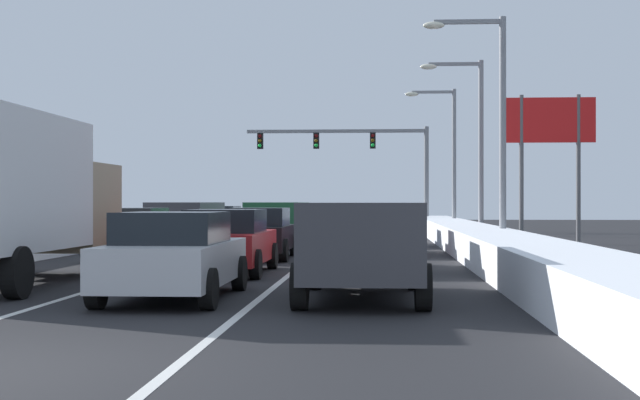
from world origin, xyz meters
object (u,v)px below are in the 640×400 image
(suv_green_center_lane_fourth, at_px, (278,220))
(traffic_light_gantry, at_px, (362,151))
(sedan_silver_center_lane_nearest, at_px, (174,255))
(sedan_maroon_right_lane_third, at_px, (375,230))
(box_truck_left_lane_nearest, at_px, (10,191))
(street_lamp_right_far, at_px, (447,147))
(street_lamp_right_near, at_px, (491,111))
(sedan_white_left_lane_fourth, at_px, (219,223))
(suv_charcoal_left_lane_third, at_px, (187,220))
(street_lamp_right_mid, at_px, (472,132))
(sedan_red_center_lane_second, at_px, (227,241))
(suv_charcoal_right_lane_nearest, at_px, (363,240))
(sedan_navy_right_lane_fourth, at_px, (367,226))
(roadside_sign_right, at_px, (550,136))
(sedan_black_center_lane_third, at_px, (259,233))
(sedan_white_right_lane_second, at_px, (368,239))
(sedan_gray_left_lane_second, at_px, (134,233))

(suv_green_center_lane_fourth, height_order, traffic_light_gantry, traffic_light_gantry)
(sedan_silver_center_lane_nearest, relative_size, traffic_light_gantry, 0.41)
(sedan_maroon_right_lane_third, relative_size, box_truck_left_lane_nearest, 0.63)
(suv_green_center_lane_fourth, distance_m, street_lamp_right_far, 16.07)
(box_truck_left_lane_nearest, bearing_deg, street_lamp_right_near, 46.84)
(sedan_white_left_lane_fourth, bearing_deg, street_lamp_right_far, 38.95)
(sedan_maroon_right_lane_third, bearing_deg, suv_charcoal_left_lane_third, 155.57)
(box_truck_left_lane_nearest, distance_m, street_lamp_right_mid, 23.78)
(box_truck_left_lane_nearest, xyz_separation_m, sedan_white_left_lane_fourth, (0.41, 21.36, -1.14))
(sedan_red_center_lane_second, xyz_separation_m, suv_green_center_lane_fourth, (-0.21, 12.67, 0.25))
(suv_charcoal_left_lane_third, bearing_deg, sedan_red_center_lane_second, -73.44)
(street_lamp_right_far, bearing_deg, suv_green_center_lane_fourth, -117.78)
(suv_charcoal_right_lane_nearest, distance_m, sedan_navy_right_lane_fourth, 19.55)
(sedan_red_center_lane_second, distance_m, roadside_sign_right, 15.44)
(street_lamp_right_near, height_order, street_lamp_right_mid, street_lamp_right_mid)
(sedan_white_left_lane_fourth, bearing_deg, suv_charcoal_left_lane_third, -90.19)
(sedan_maroon_right_lane_third, height_order, sedan_black_center_lane_third, same)
(suv_charcoal_right_lane_nearest, height_order, street_lamp_right_near, street_lamp_right_near)
(sedan_white_right_lane_second, bearing_deg, traffic_light_gantry, 91.29)
(sedan_white_right_lane_second, distance_m, sedan_red_center_lane_second, 3.61)
(suv_green_center_lane_fourth, relative_size, sedan_gray_left_lane_second, 1.09)
(suv_charcoal_left_lane_third, bearing_deg, sedan_black_center_lane_third, -59.60)
(sedan_silver_center_lane_nearest, distance_m, sedan_gray_left_lane_second, 11.32)
(sedan_silver_center_lane_nearest, distance_m, roadside_sign_right, 19.95)
(sedan_red_center_lane_second, xyz_separation_m, sedan_gray_left_lane_second, (-3.64, 5.16, 0.00))
(sedan_navy_right_lane_fourth, relative_size, suv_green_center_lane_fourth, 0.92)
(roadside_sign_right, bearing_deg, sedan_maroon_right_lane_third, -152.49)
(sedan_red_center_lane_second, height_order, street_lamp_right_near, street_lamp_right_near)
(sedan_white_right_lane_second, relative_size, sedan_gray_left_lane_second, 1.00)
(sedan_navy_right_lane_fourth, distance_m, sedan_white_left_lane_fourth, 7.51)
(sedan_red_center_lane_second, distance_m, sedan_white_left_lane_fourth, 18.37)
(street_lamp_right_mid, bearing_deg, street_lamp_right_near, -92.03)
(sedan_red_center_lane_second, height_order, roadside_sign_right, roadside_sign_right)
(suv_charcoal_right_lane_nearest, height_order, sedan_silver_center_lane_nearest, suv_charcoal_right_lane_nearest)
(suv_charcoal_right_lane_nearest, relative_size, sedan_maroon_right_lane_third, 1.09)
(sedan_maroon_right_lane_third, relative_size, sedan_black_center_lane_third, 1.00)
(street_lamp_right_near, bearing_deg, traffic_light_gantry, 100.39)
(sedan_red_center_lane_second, height_order, sedan_black_center_lane_third, same)
(traffic_light_gantry, bearing_deg, sedan_white_right_lane_second, -88.71)
(sedan_white_right_lane_second, height_order, sedan_black_center_lane_third, same)
(sedan_silver_center_lane_nearest, xyz_separation_m, street_lamp_right_near, (7.12, 13.92, 3.85))
(suv_green_center_lane_fourth, bearing_deg, box_truck_left_lane_nearest, -102.68)
(sedan_gray_left_lane_second, relative_size, roadside_sign_right, 0.82)
(suv_charcoal_right_lane_nearest, xyz_separation_m, sedan_navy_right_lane_fourth, (-0.20, 19.55, -0.25))
(sedan_maroon_right_lane_third, distance_m, sedan_white_left_lane_fourth, 11.82)
(sedan_silver_center_lane_nearest, distance_m, street_lamp_right_near, 16.10)
(sedan_gray_left_lane_second, distance_m, sedan_white_left_lane_fourth, 12.89)
(suv_charcoal_left_lane_third, bearing_deg, street_lamp_right_mid, 28.63)
(sedan_white_right_lane_second, height_order, sedan_gray_left_lane_second, same)
(box_truck_left_lane_nearest, xyz_separation_m, street_lamp_right_far, (10.90, 29.85, 2.68))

